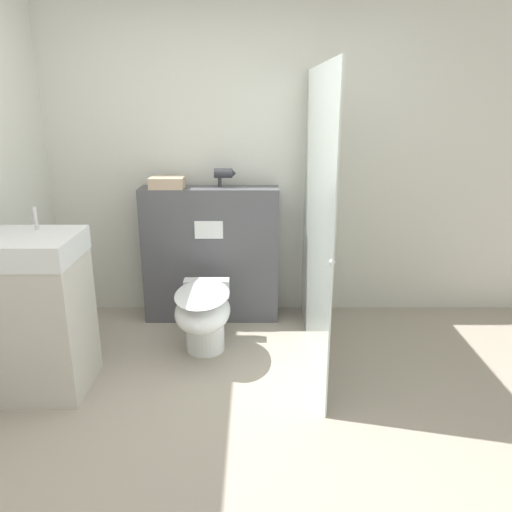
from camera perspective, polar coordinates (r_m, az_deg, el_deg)
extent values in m
plane|color=#9E9384|center=(2.84, -4.44, -21.01)|extent=(12.00, 12.00, 0.00)
cube|color=silver|center=(4.11, -3.03, 10.41)|extent=(8.00, 0.06, 2.50)
cube|color=#4C4C51|center=(4.06, -5.42, 0.12)|extent=(1.09, 0.24, 1.10)
cube|color=white|center=(3.87, -5.68, 2.98)|extent=(0.22, 0.01, 0.14)
cube|color=silver|center=(3.37, 6.61, 4.06)|extent=(0.01, 1.58, 1.97)
sphere|color=#B2B2B7|center=(2.66, 8.45, -0.68)|extent=(0.04, 0.04, 0.04)
cylinder|color=white|center=(3.68, -6.09, -8.29)|extent=(0.28, 0.28, 0.33)
ellipsoid|color=white|center=(3.51, -6.35, -6.28)|extent=(0.38, 0.59, 0.24)
ellipsoid|color=white|center=(3.46, -6.42, -4.35)|extent=(0.38, 0.58, 0.02)
cube|color=white|center=(3.78, -5.89, -3.69)|extent=(0.34, 0.10, 0.14)
cube|color=beige|center=(3.38, -23.68, -7.34)|extent=(0.55, 0.51, 0.86)
cube|color=white|center=(3.21, -24.78, 0.84)|extent=(0.56, 0.52, 0.15)
cylinder|color=silver|center=(3.30, -24.14, 3.93)|extent=(0.02, 0.02, 0.14)
cylinder|color=#2D2D33|center=(3.93, -4.03, 9.41)|extent=(0.14, 0.07, 0.07)
cone|color=#2D2D33|center=(3.93, -2.78, 9.43)|extent=(0.03, 0.06, 0.06)
cylinder|color=#2D2D33|center=(3.94, -4.42, 8.59)|extent=(0.03, 0.03, 0.10)
cube|color=tan|center=(3.94, -10.39, 8.25)|extent=(0.26, 0.19, 0.09)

